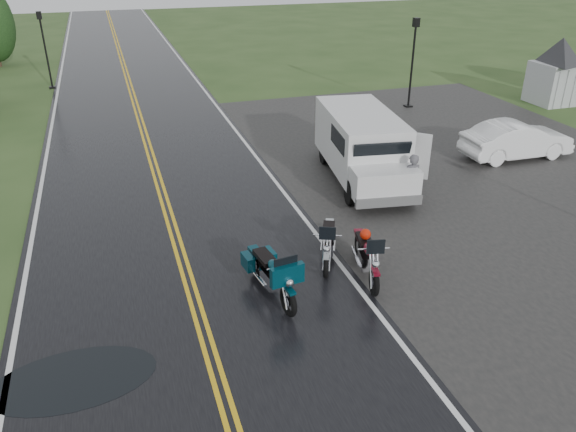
% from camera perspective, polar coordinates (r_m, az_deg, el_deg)
% --- Properties ---
extents(ground, '(120.00, 120.00, 0.00)m').
position_cam_1_polar(ground, '(12.96, -9.21, -9.46)').
color(ground, '#2D471E').
rests_on(ground, ground).
extents(road, '(8.00, 100.00, 0.04)m').
position_cam_1_polar(road, '(21.84, -13.66, 5.61)').
color(road, black).
rests_on(road, ground).
extents(parking_pad, '(14.00, 24.00, 0.03)m').
position_cam_1_polar(parking_pad, '(21.12, 19.05, 4.14)').
color(parking_pad, black).
rests_on(parking_pad, ground).
extents(visitor_center, '(16.00, 10.00, 4.80)m').
position_cam_1_polar(visitor_center, '(31.35, 25.94, 14.54)').
color(visitor_center, '#A8AAAD').
rests_on(visitor_center, ground).
extents(motorcycle_red, '(1.35, 2.45, 1.37)m').
position_cam_1_polar(motorcycle_red, '(13.03, 8.82, -5.59)').
color(motorcycle_red, maroon).
rests_on(motorcycle_red, ground).
extents(motorcycle_teal, '(1.18, 2.49, 1.42)m').
position_cam_1_polar(motorcycle_teal, '(12.20, 0.04, -7.55)').
color(motorcycle_teal, '#05303C').
rests_on(motorcycle_teal, ground).
extents(motorcycle_silver, '(1.62, 2.32, 1.29)m').
position_cam_1_polar(motorcycle_silver, '(13.59, 3.93, -4.04)').
color(motorcycle_silver, '#9CA0A4').
rests_on(motorcycle_silver, ground).
extents(van_white, '(3.05, 6.17, 2.32)m').
position_cam_1_polar(van_white, '(17.26, 6.55, 4.64)').
color(van_white, silver).
rests_on(van_white, ground).
extents(person_at_van, '(0.63, 0.43, 1.67)m').
position_cam_1_polar(person_at_van, '(17.60, 12.37, 3.49)').
color(person_at_van, '#535258').
rests_on(person_at_van, ground).
extents(sedan_white, '(4.19, 1.54, 1.37)m').
position_cam_1_polar(sedan_white, '(22.88, 22.20, 7.10)').
color(sedan_white, white).
rests_on(sedan_white, ground).
extents(lamp_post_far_left, '(0.35, 0.35, 4.09)m').
position_cam_1_polar(lamp_post_far_left, '(34.09, -23.40, 15.18)').
color(lamp_post_far_left, black).
rests_on(lamp_post_far_left, ground).
extents(lamp_post_far_right, '(0.36, 0.36, 4.25)m').
position_cam_1_polar(lamp_post_far_right, '(28.31, 12.51, 14.89)').
color(lamp_post_far_right, black).
rests_on(lamp_post_far_right, ground).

